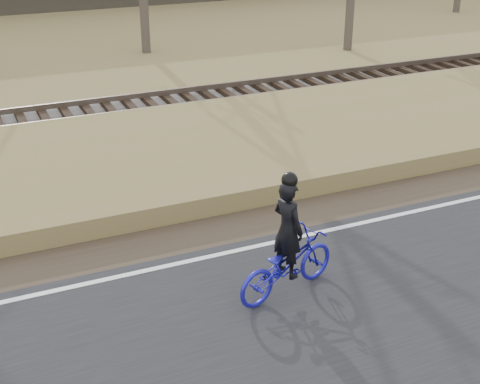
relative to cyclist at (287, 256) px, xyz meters
name	(u,v)px	position (x,y,z in m)	size (l,w,h in m)	color
ground	(223,263)	(-0.56, 1.39, -0.74)	(120.00, 120.00, 0.00)	olive
road	(287,339)	(-0.56, -1.11, -0.71)	(120.00, 6.00, 0.06)	black
edge_line	(219,255)	(-0.56, 1.59, -0.67)	(120.00, 0.12, 0.01)	silver
shoulder	(199,233)	(-0.56, 2.59, -0.72)	(120.00, 1.60, 0.04)	#473A2B
embankment	(153,170)	(-0.56, 5.59, -0.52)	(120.00, 5.00, 0.44)	olive
ballast	(113,122)	(-0.56, 9.39, -0.51)	(120.00, 3.00, 0.45)	slate
railroad	(112,111)	(-0.56, 9.39, -0.21)	(120.00, 2.40, 0.29)	black
cyclist	(287,256)	(0.00, 0.00, 0.00)	(2.11, 1.22, 2.17)	#1A17A0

